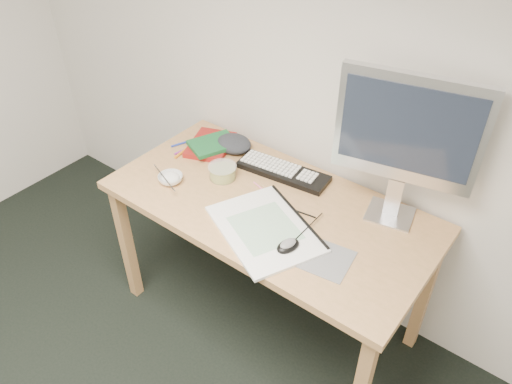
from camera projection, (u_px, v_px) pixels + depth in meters
desk at (269, 218)px, 2.16m from camera, size 1.40×0.70×0.75m
mousepad at (324, 258)px, 1.85m from camera, size 0.22×0.21×0.00m
sketchpad at (265, 229)px, 1.97m from camera, size 0.55×0.49×0.01m
keyboard at (283, 172)px, 2.27m from camera, size 0.44×0.18×0.03m
monitor at (407, 134)px, 1.81m from camera, size 0.53×0.20×0.62m
mouse at (288, 244)px, 1.87m from camera, size 0.08×0.11×0.03m
rice_bowl at (170, 179)px, 2.22m from camera, size 0.11×0.11×0.03m
chopsticks at (164, 178)px, 2.19m from camera, size 0.21×0.10×0.02m
fruit_tub at (223, 172)px, 2.23m from camera, size 0.13×0.13×0.06m
book_red at (211, 145)px, 2.44m from camera, size 0.27×0.31×0.03m
book_green at (213, 144)px, 2.41m from camera, size 0.23×0.26×0.02m
cloth_lump at (234, 144)px, 2.42m from camera, size 0.16×0.14×0.06m
pencil_pink at (265, 192)px, 2.17m from camera, size 0.16×0.05×0.01m
pencil_tan at (273, 195)px, 2.15m from camera, size 0.16×0.06×0.01m
pencil_black at (296, 211)px, 2.07m from camera, size 0.18×0.03×0.01m
marker_blue at (182, 143)px, 2.47m from camera, size 0.05×0.11×0.01m
marker_orange at (184, 151)px, 2.41m from camera, size 0.03×0.14×0.01m
marker_purple at (185, 150)px, 2.42m from camera, size 0.04×0.12×0.01m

